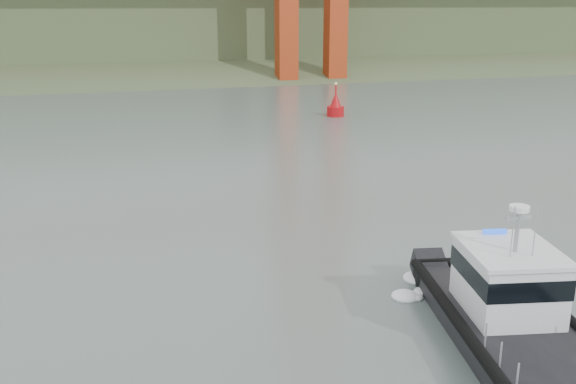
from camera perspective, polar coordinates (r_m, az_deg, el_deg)
name	(u,v)px	position (r m, az deg, el deg)	size (l,w,h in m)	color
ground	(368,308)	(27.07, 7.13, -10.16)	(400.00, 400.00, 0.00)	#55655F
headlands	(144,26)	(148.03, -12.71, 14.22)	(500.00, 105.36, 27.12)	#384B2B
patrol_boat	(509,306)	(25.29, 19.08, -9.60)	(6.11, 11.73, 5.42)	black
nav_buoy	(335,107)	(71.23, 4.24, 7.57)	(1.88, 1.88, 3.92)	#A40B0E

